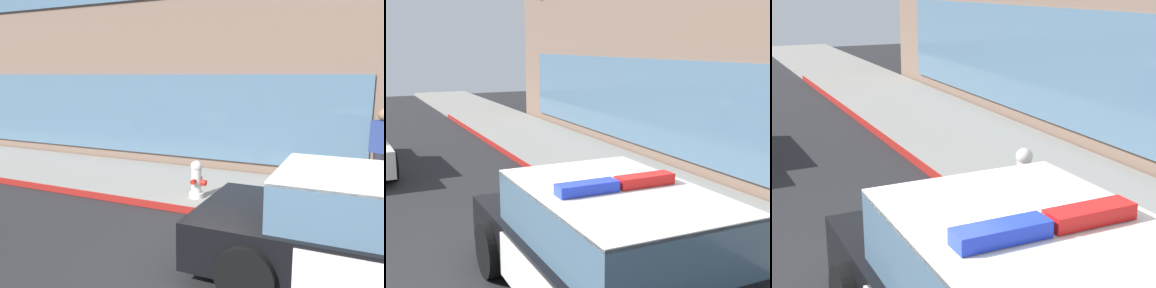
# 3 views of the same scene
# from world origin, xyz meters

# --- Properties ---
(ground) EXTENTS (48.00, 48.00, 0.00)m
(ground) POSITION_xyz_m (0.00, 0.00, 0.00)
(ground) COLOR #262628
(sidewalk) EXTENTS (48.00, 2.80, 0.15)m
(sidewalk) POSITION_xyz_m (0.00, 3.25, 0.07)
(sidewalk) COLOR gray
(sidewalk) RESTS_ON ground
(curb_red_paint) EXTENTS (28.80, 0.04, 0.14)m
(curb_red_paint) POSITION_xyz_m (0.00, 1.84, 0.08)
(curb_red_paint) COLOR maroon
(curb_red_paint) RESTS_ON ground
(police_cruiser) EXTENTS (4.98, 2.10, 1.49)m
(police_cruiser) POSITION_xyz_m (1.28, 0.55, 0.68)
(police_cruiser) COLOR black
(police_cruiser) RESTS_ON ground
(fire_hydrant) EXTENTS (0.34, 0.39, 0.73)m
(fire_hydrant) POSITION_xyz_m (-2.10, 2.38, 0.50)
(fire_hydrant) COLOR silver
(fire_hydrant) RESTS_ON sidewalk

